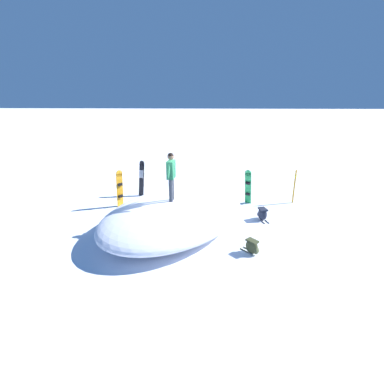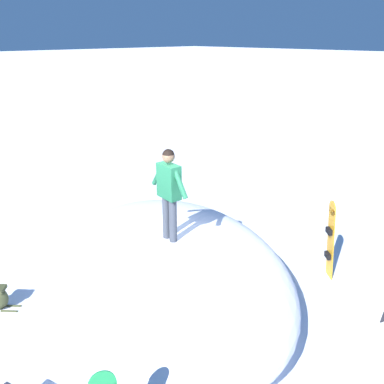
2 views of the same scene
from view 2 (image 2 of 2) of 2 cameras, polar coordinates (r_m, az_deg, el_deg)
The scene contains 4 objects.
ground at distance 7.90m, azimuth -0.65°, elevation -14.19°, with size 240.00×240.00×0.00m, color white.
snow_mound at distance 7.77m, azimuth -3.23°, elevation -10.33°, with size 6.28×4.23×1.04m, color white.
snowboarder_standing at distance 7.23m, azimuth -3.17°, elevation 0.68°, with size 1.02×0.27×1.69m.
snowboard_secondary_upright at distance 8.50m, azimuth 18.47°, elevation -6.08°, with size 0.31×0.29×1.63m.
Camera 2 is at (-4.66, 4.49, 4.54)m, focal length 38.83 mm.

